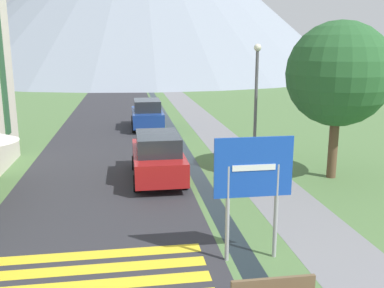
{
  "coord_description": "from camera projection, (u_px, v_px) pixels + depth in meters",
  "views": [
    {
      "loc": [
        -1.51,
        -4.63,
        5.05
      ],
      "look_at": [
        0.74,
        10.0,
        1.64
      ],
      "focal_mm": 40.0,
      "sensor_mm": 36.0,
      "label": 1
    }
  ],
  "objects": [
    {
      "name": "road",
      "position": [
        115.0,
        110.0,
        34.34
      ],
      "size": [
        6.4,
        60.0,
        0.01
      ],
      "color": "#2D2D33",
      "rests_on": "ground_plane"
    },
    {
      "name": "streetlamp",
      "position": [
        256.0,
        99.0,
        16.47
      ],
      "size": [
        0.28,
        0.28,
        5.13
      ],
      "color": "#515156",
      "rests_on": "ground_plane"
    },
    {
      "name": "parked_car_near",
      "position": [
        158.0,
        156.0,
        16.38
      ],
      "size": [
        1.95,
        4.44,
        1.82
      ],
      "color": "#A31919",
      "rests_on": "ground_plane"
    },
    {
      "name": "tree_by_path",
      "position": [
        339.0,
        74.0,
        15.94
      ],
      "size": [
        3.93,
        3.93,
        5.99
      ],
      "color": "brown",
      "rests_on": "ground_plane"
    },
    {
      "name": "crosswalk_marking",
      "position": [
        88.0,
        277.0,
        9.54
      ],
      "size": [
        5.44,
        2.54,
        0.01
      ],
      "color": "yellow",
      "rests_on": "ground_plane"
    },
    {
      "name": "ground_plane",
      "position": [
        154.0,
        134.0,
        25.08
      ],
      "size": [
        160.0,
        160.0,
        0.0
      ],
      "primitive_type": "plane",
      "color": "#517542"
    },
    {
      "name": "footpath",
      "position": [
        190.0,
        109.0,
        35.24
      ],
      "size": [
        2.2,
        60.0,
        0.01
      ],
      "color": "slate",
      "rests_on": "ground_plane"
    },
    {
      "name": "drainage_channel",
      "position": [
        160.0,
        109.0,
        34.89
      ],
      "size": [
        0.6,
        60.0,
        0.0
      ],
      "color": "black",
      "rests_on": "ground_plane"
    },
    {
      "name": "road_sign",
      "position": [
        253.0,
        179.0,
        9.94
      ],
      "size": [
        1.87,
        0.11,
        3.02
      ],
      "color": "#9E9EA3",
      "rests_on": "ground_plane"
    },
    {
      "name": "parked_car_far",
      "position": [
        147.0,
        114.0,
        26.57
      ],
      "size": [
        1.94,
        4.22,
        1.82
      ],
      "color": "navy",
      "rests_on": "ground_plane"
    }
  ]
}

